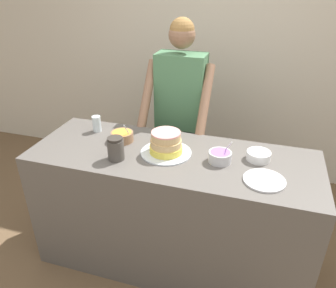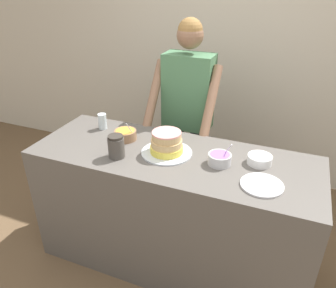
# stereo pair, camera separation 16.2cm
# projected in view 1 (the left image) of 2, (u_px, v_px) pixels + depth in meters

# --- Properties ---
(wall_back) EXTENTS (10.00, 0.05, 2.60)m
(wall_back) POSITION_uv_depth(u_px,v_px,m) (215.00, 54.00, 3.34)
(wall_back) COLOR beige
(wall_back) RESTS_ON ground_plane
(counter) EXTENTS (1.96, 0.71, 0.95)m
(counter) POSITION_uv_depth(u_px,v_px,m) (172.00, 210.00, 2.43)
(counter) COLOR #5B5651
(counter) RESTS_ON ground_plane
(person_baker) EXTENTS (0.55, 0.48, 1.74)m
(person_baker) POSITION_uv_depth(u_px,v_px,m) (180.00, 103.00, 2.78)
(person_baker) COLOR #2D2D38
(person_baker) RESTS_ON ground_plane
(cake) EXTENTS (0.35, 0.35, 0.16)m
(cake) POSITION_uv_depth(u_px,v_px,m) (166.00, 144.00, 2.20)
(cake) COLOR silver
(cake) RESTS_ON counter
(frosting_bowl_purple) EXTENTS (0.15, 0.15, 0.15)m
(frosting_bowl_purple) POSITION_uv_depth(u_px,v_px,m) (220.00, 156.00, 2.11)
(frosting_bowl_purple) COLOR silver
(frosting_bowl_purple) RESTS_ON counter
(frosting_bowl_orange) EXTENTS (0.16, 0.16, 0.16)m
(frosting_bowl_orange) POSITION_uv_depth(u_px,v_px,m) (122.00, 136.00, 2.37)
(frosting_bowl_orange) COLOR #936B4C
(frosting_bowl_orange) RESTS_ON counter
(frosting_bowl_pink) EXTENTS (0.16, 0.16, 0.06)m
(frosting_bowl_pink) POSITION_uv_depth(u_px,v_px,m) (259.00, 155.00, 2.14)
(frosting_bowl_pink) COLOR white
(frosting_bowl_pink) RESTS_ON counter
(drinking_glass) EXTENTS (0.07, 0.07, 0.12)m
(drinking_glass) POSITION_uv_depth(u_px,v_px,m) (97.00, 124.00, 2.51)
(drinking_glass) COLOR silver
(drinking_glass) RESTS_ON counter
(ceramic_plate) EXTENTS (0.25, 0.25, 0.01)m
(ceramic_plate) POSITION_uv_depth(u_px,v_px,m) (264.00, 180.00, 1.93)
(ceramic_plate) COLOR silver
(ceramic_plate) RESTS_ON counter
(stoneware_jar) EXTENTS (0.11, 0.11, 0.16)m
(stoneware_jar) POSITION_uv_depth(u_px,v_px,m) (116.00, 149.00, 2.13)
(stoneware_jar) COLOR #4C4742
(stoneware_jar) RESTS_ON counter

